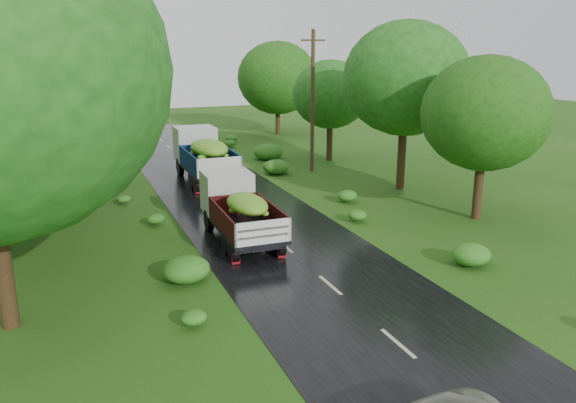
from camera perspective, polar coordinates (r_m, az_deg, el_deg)
ground at (r=15.45m, az=11.10°, el=-14.00°), size 120.00×120.00×0.00m
road at (r=19.36m, az=2.98°, el=-7.38°), size 6.50×80.00×0.02m
road_lines at (r=20.20m, az=1.78°, el=-6.33°), size 0.12×69.60×0.00m
truck_near at (r=22.37m, az=-5.07°, el=-0.54°), size 2.18×5.81×2.42m
truck_far at (r=32.61m, az=-8.61°, el=4.88°), size 2.47×6.78×2.84m
utility_pole at (r=34.38m, az=2.51°, el=10.24°), size 1.49×0.25×8.49m
trees_right at (r=36.37m, az=6.24°, el=11.44°), size 4.59×30.41×7.54m
shrubs at (r=27.22m, az=-5.05°, el=0.16°), size 11.90×44.00×0.70m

